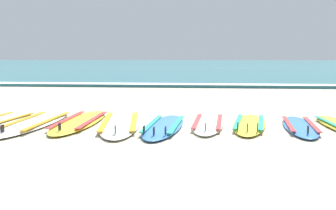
{
  "coord_description": "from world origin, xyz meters",
  "views": [
    {
      "loc": [
        0.39,
        -5.84,
        1.16
      ],
      "look_at": [
        -0.24,
        1.1,
        0.25
      ],
      "focal_mm": 41.54,
      "sensor_mm": 36.0,
      "label": 1
    }
  ],
  "objects": [
    {
      "name": "surfboard_5",
      "position": [
        0.48,
        0.47,
        0.04
      ],
      "size": [
        0.63,
        2.06,
        0.18
      ],
      "color": "white",
      "rests_on": "ground"
    },
    {
      "name": "ground_plane",
      "position": [
        0.0,
        0.0,
        0.0
      ],
      "size": [
        80.0,
        80.0,
        0.0
      ],
      "primitive_type": "plane",
      "color": "#B7AD93"
    },
    {
      "name": "surfboard_3",
      "position": [
        -0.97,
        0.34,
        0.04
      ],
      "size": [
        1.02,
        2.63,
        0.18
      ],
      "color": "silver",
      "rests_on": "ground"
    },
    {
      "name": "sea",
      "position": [
        0.0,
        37.64,
        0.05
      ],
      "size": [
        80.0,
        60.0,
        0.1
      ],
      "primitive_type": "cube",
      "color": "teal",
      "rests_on": "ground"
    },
    {
      "name": "surfboard_6",
      "position": [
        1.14,
        0.46,
        0.04
      ],
      "size": [
        0.8,
        2.08,
        0.18
      ],
      "color": "yellow",
      "rests_on": "ground"
    },
    {
      "name": "surfboard_4",
      "position": [
        -0.22,
        0.16,
        0.04
      ],
      "size": [
        0.68,
        2.23,
        0.18
      ],
      "color": "#3875CC",
      "rests_on": "ground"
    },
    {
      "name": "wave_foam_strip",
      "position": [
        0.0,
        8.04,
        0.06
      ],
      "size": [
        80.0,
        0.79,
        0.11
      ],
      "primitive_type": "cube",
      "color": "white",
      "rests_on": "ground"
    },
    {
      "name": "surfboard_1",
      "position": [
        -2.39,
        0.28,
        0.04
      ],
      "size": [
        0.68,
        2.57,
        0.18
      ],
      "color": "white",
      "rests_on": "ground"
    },
    {
      "name": "surfboard_2",
      "position": [
        -1.67,
        0.46,
        0.04
      ],
      "size": [
        0.63,
        2.43,
        0.18
      ],
      "color": "yellow",
      "rests_on": "ground"
    },
    {
      "name": "surfboard_7",
      "position": [
        1.91,
        0.35,
        0.04
      ],
      "size": [
        0.68,
        1.99,
        0.18
      ],
      "color": "#3875CC",
      "rests_on": "ground"
    }
  ]
}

